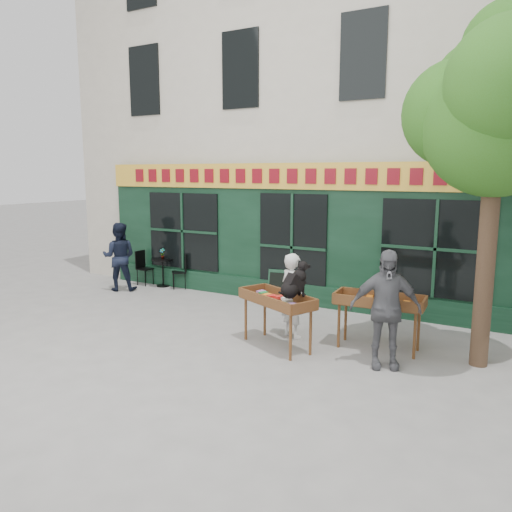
% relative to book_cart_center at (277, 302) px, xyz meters
% --- Properties ---
extents(ground, '(80.00, 80.00, 0.00)m').
position_rel_book_cart_center_xyz_m(ground, '(-1.07, 0.56, -0.82)').
color(ground, slate).
rests_on(ground, ground).
extents(building, '(14.00, 7.26, 10.00)m').
position_rel_book_cart_center_xyz_m(building, '(-1.07, 6.53, 4.15)').
color(building, beige).
rests_on(building, ground).
extents(street_tree, '(3.05, 2.90, 5.60)m').
position_rel_book_cart_center_xyz_m(street_tree, '(3.27, 0.92, 3.29)').
color(street_tree, '#382619').
rests_on(street_tree, ground).
extents(book_cart_center, '(1.62, 1.19, 0.99)m').
position_rel_book_cart_center_xyz_m(book_cart_center, '(0.00, 0.00, 0.00)').
color(book_cart_center, brown).
rests_on(book_cart_center, ground).
extents(dog, '(0.56, 0.69, 0.60)m').
position_rel_book_cart_center_xyz_m(dog, '(0.35, -0.05, 0.47)').
color(dog, black).
rests_on(dog, book_cart_center).
extents(woman, '(0.69, 0.60, 1.61)m').
position_rel_book_cart_center_xyz_m(woman, '(0.00, 0.65, -0.02)').
color(woman, silver).
rests_on(woman, ground).
extents(book_cart_right, '(1.54, 0.71, 0.99)m').
position_rel_book_cart_center_xyz_m(book_cart_right, '(1.60, 0.78, 0.00)').
color(book_cart_right, brown).
rests_on(book_cart_right, ground).
extents(man_right, '(1.21, 0.87, 1.91)m').
position_rel_book_cart_center_xyz_m(man_right, '(1.90, 0.03, 0.13)').
color(man_right, '#515256').
rests_on(man_right, ground).
extents(bistro_table, '(0.60, 0.60, 0.76)m').
position_rel_book_cart_center_xyz_m(bistro_table, '(-4.90, 2.76, -0.28)').
color(bistro_table, black).
rests_on(bistro_table, ground).
extents(bistro_chair_left, '(0.39, 0.38, 0.95)m').
position_rel_book_cart_center_xyz_m(bistro_chair_left, '(-5.54, 2.66, -0.26)').
color(bistro_chair_left, black).
rests_on(bistro_chair_left, ground).
extents(bistro_chair_right, '(0.51, 0.51, 0.95)m').
position_rel_book_cart_center_xyz_m(bistro_chair_right, '(-4.28, 2.82, -0.26)').
color(bistro_chair_right, black).
rests_on(bistro_chair_right, ground).
extents(potted_plant, '(0.17, 0.13, 0.29)m').
position_rel_book_cart_center_xyz_m(potted_plant, '(-4.90, 2.76, 0.09)').
color(potted_plant, gray).
rests_on(potted_plant, bistro_table).
extents(man_left, '(1.10, 1.04, 1.79)m').
position_rel_book_cart_center_xyz_m(man_left, '(-5.60, 1.86, 0.07)').
color(man_left, black).
rests_on(man_left, ground).
extents(chalkboard, '(0.58, 0.28, 0.79)m').
position_rel_book_cart_center_xyz_m(chalkboard, '(-1.35, 2.75, -0.42)').
color(chalkboard, black).
rests_on(chalkboard, ground).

